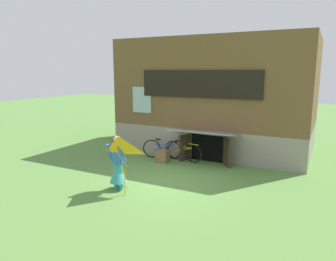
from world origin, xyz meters
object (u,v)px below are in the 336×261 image
person (118,167)px  kite (118,151)px  bicycle_yellow (183,151)px  bicycle_blue (164,149)px  wooden_crate (163,156)px

person → kite: size_ratio=0.97×
bicycle_yellow → bicycle_blue: bearing=-164.4°
wooden_crate → bicycle_blue: bearing=112.2°
person → bicycle_yellow: bearing=103.3°
person → wooden_crate: 3.20m
kite → bicycle_yellow: size_ratio=0.99×
person → wooden_crate: size_ratio=3.53×
bicycle_blue → wooden_crate: 0.56m
kite → wooden_crate: kite is taller
bicycle_blue → bicycle_yellow: bearing=-9.2°
kite → bicycle_blue: size_ratio=0.97×
kite → bicycle_yellow: kite is taller
person → bicycle_yellow: 3.77m
kite → person: bearing=129.4°
wooden_crate → person: bearing=-86.7°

